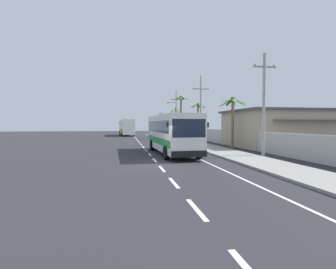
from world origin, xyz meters
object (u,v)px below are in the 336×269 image
at_px(utility_pole_nearest, 264,103).
at_px(palm_third, 181,110).
at_px(coach_bus_foreground, 171,132).
at_px(pedestrian_near_kerb, 182,135).
at_px(coach_bus_far_lane, 127,127).
at_px(motorcycle_beside_bus, 176,140).
at_px(palm_farthest, 176,117).
at_px(palm_nearest, 233,110).
at_px(roadside_building, 280,128).
at_px(palm_fourth, 176,116).
at_px(utility_pole_mid, 201,108).
at_px(palm_second, 198,114).
at_px(utility_pole_far, 176,113).

relative_size(utility_pole_nearest, palm_third, 1.06).
relative_size(coach_bus_foreground, pedestrian_near_kerb, 5.98).
distance_m(coach_bus_far_lane, utility_pole_nearest, 40.85).
height_order(coach_bus_far_lane, pedestrian_near_kerb, coach_bus_far_lane).
relative_size(motorcycle_beside_bus, pedestrian_near_kerb, 1.09).
bearing_deg(palm_farthest, motorcycle_beside_bus, -102.02).
xyz_separation_m(palm_third, palm_farthest, (1.69, 12.39, -0.91)).
height_order(palm_nearest, palm_third, palm_third).
bearing_deg(roadside_building, palm_nearest, -171.56).
relative_size(coach_bus_far_lane, utility_pole_nearest, 1.44).
height_order(palm_nearest, palm_fourth, palm_fourth).
xyz_separation_m(coach_bus_foreground, palm_farthest, (7.68, 34.45, 2.38)).
distance_m(utility_pole_mid, palm_farthest, 21.72).
height_order(utility_pole_nearest, utility_pole_mid, utility_pole_mid).
bearing_deg(palm_third, coach_bus_foreground, -105.21).
distance_m(coach_bus_far_lane, palm_second, 21.78).
bearing_deg(coach_bus_far_lane, utility_pole_nearest, -75.27).
bearing_deg(palm_farthest, palm_nearest, -90.24).
bearing_deg(palm_third, coach_bus_far_lane, 124.06).
distance_m(coach_bus_foreground, palm_farthest, 35.37).
bearing_deg(utility_pole_mid, palm_third, 94.51).
height_order(motorcycle_beside_bus, utility_pole_nearest, utility_pole_nearest).
bearing_deg(palm_third, utility_pole_nearest, -88.05).
bearing_deg(palm_second, pedestrian_near_kerb, -134.92).
xyz_separation_m(utility_pole_far, palm_second, (1.31, -11.22, -0.72)).
height_order(utility_pole_far, palm_third, utility_pole_far).
xyz_separation_m(pedestrian_near_kerb, roadside_building, (9.56, -9.27, 1.06)).
distance_m(motorcycle_beside_bus, utility_pole_nearest, 13.68).
distance_m(palm_second, palm_fourth, 13.14).
bearing_deg(palm_farthest, utility_pole_far, -101.98).
bearing_deg(palm_second, palm_fourth, 93.93).
relative_size(palm_nearest, palm_second, 0.92).
relative_size(coach_bus_far_lane, palm_third, 1.54).
bearing_deg(utility_pole_nearest, utility_pole_mid, 90.46).
height_order(coach_bus_far_lane, palm_second, palm_second).
xyz_separation_m(palm_third, palm_fourth, (0.91, 8.70, -0.80)).
height_order(utility_pole_nearest, palm_nearest, utility_pole_nearest).
height_order(pedestrian_near_kerb, roadside_building, roadside_building).
bearing_deg(utility_pole_far, pedestrian_near_kerb, -98.32).
distance_m(pedestrian_near_kerb, palm_nearest, 11.12).
height_order(coach_bus_foreground, roadside_building, roadside_building).
xyz_separation_m(utility_pole_mid, palm_farthest, (0.95, 21.68, -0.65)).
distance_m(palm_fourth, roadside_building, 26.88).
distance_m(utility_pole_far, palm_nearest, 24.94).
relative_size(coach_bus_far_lane, palm_second, 1.96).
xyz_separation_m(palm_farthest, roadside_building, (6.22, -29.55, -2.15)).
bearing_deg(palm_nearest, roadside_building, 8.44).
xyz_separation_m(coach_bus_foreground, palm_nearest, (7.56, 3.95, 2.20)).
bearing_deg(utility_pole_nearest, palm_fourth, 89.92).
bearing_deg(palm_second, palm_farthest, 90.43).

